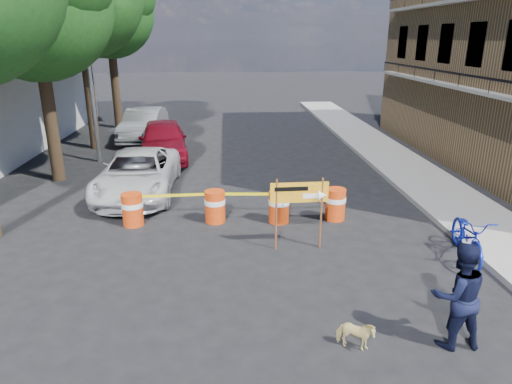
{
  "coord_description": "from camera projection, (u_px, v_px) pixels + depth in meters",
  "views": [
    {
      "loc": [
        -0.72,
        -9.19,
        4.9
      ],
      "look_at": [
        -0.03,
        1.36,
        1.3
      ],
      "focal_mm": 32.0,
      "sensor_mm": 36.0,
      "label": 1
    }
  ],
  "objects": [
    {
      "name": "ground",
      "position": [
        261.0,
        266.0,
        10.31
      ],
      "size": [
        120.0,
        120.0,
        0.0
      ],
      "primitive_type": "plane",
      "color": "black",
      "rests_on": "ground"
    },
    {
      "name": "sidewalk_east",
      "position": [
        421.0,
        179.0,
        16.34
      ],
      "size": [
        2.4,
        40.0,
        0.15
      ],
      "primitive_type": "cube",
      "color": "gray",
      "rests_on": "ground"
    },
    {
      "name": "tree_mid_a",
      "position": [
        35.0,
        0.0,
        14.57
      ],
      "size": [
        5.25,
        5.0,
        8.68
      ],
      "color": "#332316",
      "rests_on": "ground"
    },
    {
      "name": "tree_far",
      "position": [
        109.0,
        11.0,
        23.94
      ],
      "size": [
        5.04,
        4.8,
        8.84
      ],
      "color": "#332316",
      "rests_on": "ground"
    },
    {
      "name": "streetlamp",
      "position": [
        89.0,
        51.0,
        17.5
      ],
      "size": [
        1.25,
        0.18,
        8.0
      ],
      "color": "gray",
      "rests_on": "ground"
    },
    {
      "name": "barrel_far_left",
      "position": [
        132.0,
        209.0,
        12.39
      ],
      "size": [
        0.58,
        0.58,
        0.9
      ],
      "color": "red",
      "rests_on": "ground"
    },
    {
      "name": "barrel_mid_left",
      "position": [
        215.0,
        206.0,
        12.62
      ],
      "size": [
        0.58,
        0.58,
        0.9
      ],
      "color": "red",
      "rests_on": "ground"
    },
    {
      "name": "barrel_mid_right",
      "position": [
        279.0,
        206.0,
        12.59
      ],
      "size": [
        0.58,
        0.58,
        0.9
      ],
      "color": "red",
      "rests_on": "ground"
    },
    {
      "name": "barrel_far_right",
      "position": [
        335.0,
        204.0,
        12.79
      ],
      "size": [
        0.58,
        0.58,
        0.9
      ],
      "color": "red",
      "rests_on": "ground"
    },
    {
      "name": "detour_sign",
      "position": [
        307.0,
        198.0,
        10.76
      ],
      "size": [
        1.39,
        0.26,
        1.79
      ],
      "rotation": [
        0.0,
        0.0,
        0.03
      ],
      "color": "#592D19",
      "rests_on": "ground"
    },
    {
      "name": "pedestrian",
      "position": [
        458.0,
        296.0,
        7.39
      ],
      "size": [
        0.92,
        0.72,
        1.86
      ],
      "primitive_type": "imported",
      "rotation": [
        0.0,
        0.0,
        3.16
      ],
      "color": "black",
      "rests_on": "ground"
    },
    {
      "name": "bicycle",
      "position": [
        471.0,
        216.0,
        10.36
      ],
      "size": [
        0.93,
        1.22,
        2.11
      ],
      "primitive_type": "imported",
      "rotation": [
        0.0,
        0.0,
        -0.19
      ],
      "color": "#1526B2",
      "rests_on": "ground"
    },
    {
      "name": "dog",
      "position": [
        355.0,
        335.0,
        7.47
      ],
      "size": [
        0.71,
        0.53,
        0.55
      ],
      "primitive_type": "imported",
      "rotation": [
        0.0,
        0.0,
        1.16
      ],
      "color": "#DFCC80",
      "rests_on": "ground"
    },
    {
      "name": "suv_white",
      "position": [
        138.0,
        174.0,
        14.78
      ],
      "size": [
        2.35,
        5.05,
        1.4
      ],
      "primitive_type": "imported",
      "rotation": [
        0.0,
        0.0,
        -0.01
      ],
      "color": "silver",
      "rests_on": "ground"
    },
    {
      "name": "sedan_red",
      "position": [
        163.0,
        140.0,
        19.1
      ],
      "size": [
        2.51,
        4.97,
        1.62
      ],
      "primitive_type": "imported",
      "rotation": [
        0.0,
        0.0,
        0.13
      ],
      "color": "maroon",
      "rests_on": "ground"
    },
    {
      "name": "sedan_silver",
      "position": [
        144.0,
        124.0,
        22.65
      ],
      "size": [
        1.92,
        4.86,
        1.57
      ],
      "primitive_type": "imported",
      "rotation": [
        0.0,
        0.0,
        -0.05
      ],
      "color": "#9D9EA4",
      "rests_on": "ground"
    }
  ]
}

